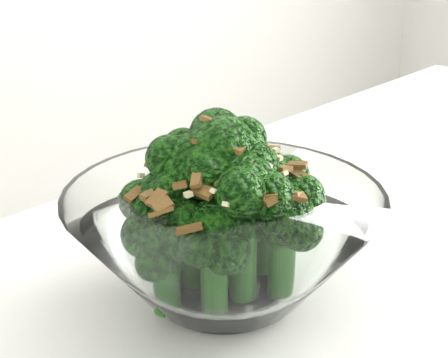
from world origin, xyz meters
TOP-DOWN VIEW (x-y plane):
  - broccoli_dish at (-0.12, 0.05)m, footprint 0.23×0.23m

SIDE VIEW (x-z plane):
  - broccoli_dish at x=-0.12m, z-range 0.74..0.87m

